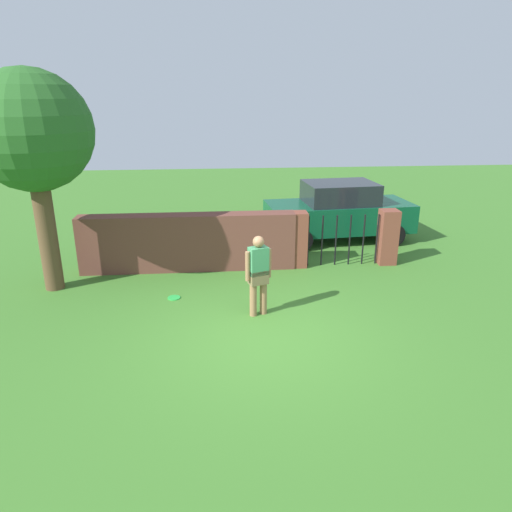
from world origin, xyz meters
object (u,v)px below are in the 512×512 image
Objects in this scene: tree at (32,134)px; car at (339,212)px; person at (258,272)px; frisbee_green at (174,298)px.

tree is 8.26m from car.
person is 6.00× the size of frisbee_green.
tree reaches higher than frisbee_green.
person is at bearing 54.24° from car.
tree is at bearing -40.92° from person.
tree is 1.08× the size of car.
car is 16.06× the size of frisbee_green.
tree is 17.26× the size of frisbee_green.
car is (7.26, 3.04, -2.51)m from tree.
car is at bearing 22.76° from tree.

